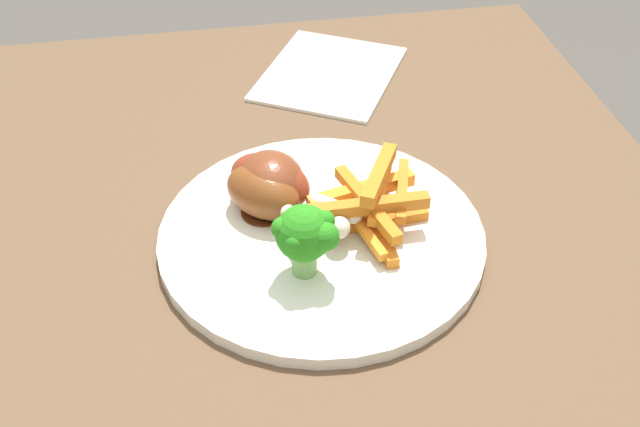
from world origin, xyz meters
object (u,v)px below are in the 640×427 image
object	(u,v)px
dining_table	(336,398)
chicken_drumstick_extra	(273,185)
broccoli_floret_front	(306,235)
chicken_drumstick_far	(275,183)
carrot_fries_pile	(374,204)
chicken_drumstick_near	(268,195)
dinner_plate	(320,236)

from	to	relation	value
dining_table	chicken_drumstick_extra	world-z (taller)	chicken_drumstick_extra
broccoli_floret_front	chicken_drumstick_far	size ratio (longest dim) A/B	0.55
carrot_fries_pile	chicken_drumstick_near	distance (m)	0.09
broccoli_floret_front	dining_table	bearing A→B (deg)	-143.45
dining_table	broccoli_floret_front	distance (m)	0.18
dining_table	carrot_fries_pile	world-z (taller)	carrot_fries_pile
chicken_drumstick_near	chicken_drumstick_extra	size ratio (longest dim) A/B	0.86
dinner_plate	chicken_drumstick_near	size ratio (longest dim) A/B	2.61
chicken_drumstick_far	broccoli_floret_front	bearing A→B (deg)	-171.68
dinner_plate	chicken_drumstick_far	xyz separation A→B (m)	(0.04, 0.03, 0.03)
dinner_plate	chicken_drumstick_extra	xyz separation A→B (m)	(0.04, 0.03, 0.03)
carrot_fries_pile	chicken_drumstick_near	xyz separation A→B (m)	(0.02, 0.09, 0.00)
dining_table	broccoli_floret_front	world-z (taller)	broccoli_floret_front
dining_table	broccoli_floret_front	bearing A→B (deg)	36.55
dining_table	chicken_drumstick_near	bearing A→B (deg)	21.70
dining_table	broccoli_floret_front	size ratio (longest dim) A/B	15.33
carrot_fries_pile	chicken_drumstick_extra	bearing A→B (deg)	67.79
broccoli_floret_front	chicken_drumstick_near	xyz separation A→B (m)	(0.08, 0.02, -0.02)
dining_table	chicken_drumstick_extra	distance (m)	0.20
broccoli_floret_front	chicken_drumstick_extra	world-z (taller)	broccoli_floret_front
dinner_plate	dining_table	bearing A→B (deg)	-179.06
chicken_drumstick_near	broccoli_floret_front	bearing A→B (deg)	-164.58
carrot_fries_pile	chicken_drumstick_far	distance (m)	0.09
carrot_fries_pile	chicken_drumstick_far	xyz separation A→B (m)	(0.04, 0.08, 0.00)
dining_table	chicken_drumstick_extra	xyz separation A→B (m)	(0.11, 0.04, 0.16)
chicken_drumstick_near	dinner_plate	bearing A→B (deg)	-126.82
chicken_drumstick_near	chicken_drumstick_extra	bearing A→B (deg)	-29.78
chicken_drumstick_extra	chicken_drumstick_far	bearing A→B (deg)	-29.07
dining_table	carrot_fries_pile	xyz separation A→B (m)	(0.08, -0.05, 0.15)
chicken_drumstick_near	chicken_drumstick_extra	world-z (taller)	chicken_drumstick_extra
dining_table	broccoli_floret_front	xyz separation A→B (m)	(0.03, 0.02, 0.18)
dining_table	carrot_fries_pile	distance (m)	0.18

